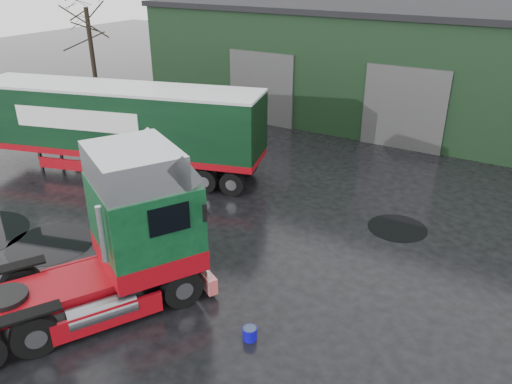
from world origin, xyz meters
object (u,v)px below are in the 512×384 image
at_px(warehouse, 436,64).
at_px(tree_left, 90,37).
at_px(tree_back_a, 365,12).
at_px(hero_tractor, 70,240).
at_px(wash_bucket, 250,334).
at_px(trailer_left, 120,130).

xyz_separation_m(warehouse, tree_left, (-19.00, -8.00, 1.09)).
bearing_deg(tree_back_a, tree_left, -121.43).
bearing_deg(tree_back_a, hero_tractor, -82.44).
bearing_deg(warehouse, tree_back_a, 128.66).
height_order(hero_tractor, tree_back_a, tree_back_a).
height_order(warehouse, wash_bucket, warehouse).
bearing_deg(warehouse, hero_tractor, -98.95).
bearing_deg(wash_bucket, tree_left, 145.48).
height_order(trailer_left, tree_left, tree_left).
bearing_deg(hero_tractor, warehouse, 110.13).
relative_size(hero_tractor, tree_left, 0.82).
bearing_deg(wash_bucket, hero_tractor, -163.04).
bearing_deg(trailer_left, warehouse, -47.94).
relative_size(hero_tractor, wash_bucket, 19.70).
bearing_deg(trailer_left, tree_left, 35.89).
height_order(hero_tractor, trailer_left, hero_tractor).
bearing_deg(tree_left, wash_bucket, -34.52).
distance_m(tree_left, tree_back_a, 21.10).
xyz_separation_m(wash_bucket, tree_left, (-19.83, 13.64, 4.08)).
relative_size(wash_bucket, tree_left, 0.04).
relative_size(warehouse, tree_left, 3.81).
xyz_separation_m(hero_tractor, trailer_left, (-5.88, 7.61, -0.24)).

